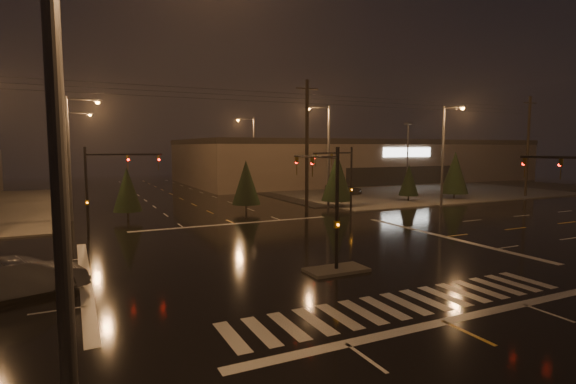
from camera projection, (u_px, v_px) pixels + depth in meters
name	position (u px, v px, depth m)	size (l,w,h in m)	color
ground	(299.00, 254.00, 25.30)	(140.00, 140.00, 0.00)	black
sidewalk_ne	(388.00, 188.00, 65.15)	(36.00, 36.00, 0.12)	#4E4B46
median_island	(336.00, 270.00, 21.71)	(3.00, 1.60, 0.15)	#4E4B46
crosswalk	(405.00, 304.00, 17.23)	(15.00, 2.60, 0.01)	beige
stop_bar_near	(444.00, 322.00, 15.44)	(16.00, 0.50, 0.01)	beige
stop_bar_far	(235.00, 224.00, 35.15)	(16.00, 0.50, 0.01)	beige
parking_lot	(424.00, 188.00, 65.53)	(50.00, 24.00, 0.08)	black
retail_building	(355.00, 159.00, 81.26)	(60.20, 28.30, 7.20)	#6F5D4F
signal_mast_median	(327.00, 193.00, 22.17)	(0.25, 4.59, 6.00)	black
signal_mast_ne	(344.00, 173.00, 38.11)	(4.84, 1.86, 6.00)	black
signal_mast_nw	(103.00, 180.00, 29.89)	(4.84, 1.86, 6.00)	black
streetlight_0	(83.00, 161.00, 6.44)	(2.77, 0.32, 10.00)	#38383A
streetlight_1	(73.00, 149.00, 36.01)	(2.77, 0.32, 10.00)	#38383A
streetlight_2	(72.00, 149.00, 50.34)	(2.77, 0.32, 10.00)	#38383A
streetlight_3	(326.00, 149.00, 43.89)	(2.77, 0.32, 10.00)	#38383A
streetlight_4	(252.00, 148.00, 61.81)	(2.77, 0.32, 10.00)	#38383A
streetlight_6	(445.00, 149.00, 44.26)	(0.32, 2.77, 10.00)	#38383A
utility_pole_1	(307.00, 145.00, 40.69)	(2.20, 0.32, 12.00)	black
utility_pole_2	(528.00, 146.00, 53.67)	(2.20, 0.32, 12.00)	black
conifer_0	(337.00, 177.00, 44.37)	(3.04, 3.04, 5.45)	black
conifer_1	(409.00, 180.00, 49.20)	(2.16, 2.16, 4.08)	black
conifer_2	(455.00, 172.00, 51.31)	(3.06, 3.06, 5.49)	black
conifer_3	(127.00, 189.00, 36.92)	(2.33, 2.33, 4.35)	black
conifer_4	(246.00, 182.00, 41.46)	(2.62, 2.62, 4.80)	black
car_parked	(343.00, 188.00, 56.46)	(1.89, 4.71, 1.60)	black
car_crossing	(22.00, 278.00, 17.99)	(1.65, 4.74, 1.56)	#57595E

